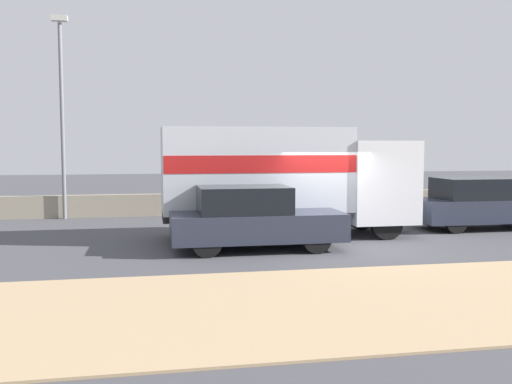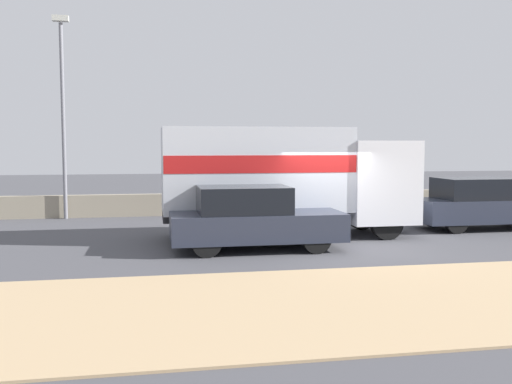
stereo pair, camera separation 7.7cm
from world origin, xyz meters
name	(u,v)px [view 1 (the left image)]	position (x,y,z in m)	size (l,w,h in m)	color
ground_plane	(334,247)	(0.00, 0.00, 0.00)	(80.00, 80.00, 0.00)	#47474C
dirt_shoulder_foreground	(428,297)	(0.00, -5.21, 0.02)	(60.00, 4.98, 0.04)	tan
stone_wall_backdrop	(272,203)	(0.00, 7.66, 0.42)	(60.00, 0.35, 0.84)	gray
street_lamp	(62,103)	(-7.84, 7.34, 4.20)	(0.56, 0.28, 7.30)	slate
box_truck	(284,174)	(-0.90, 1.85, 1.84)	(7.29, 2.49, 3.19)	silver
car_hatchback	(253,219)	(-2.19, -0.09, 0.81)	(4.41, 1.74, 1.65)	#282D3D
car_sedan_second	(481,204)	(5.69, 2.22, 0.81)	(4.53, 1.74, 1.65)	#282D3D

